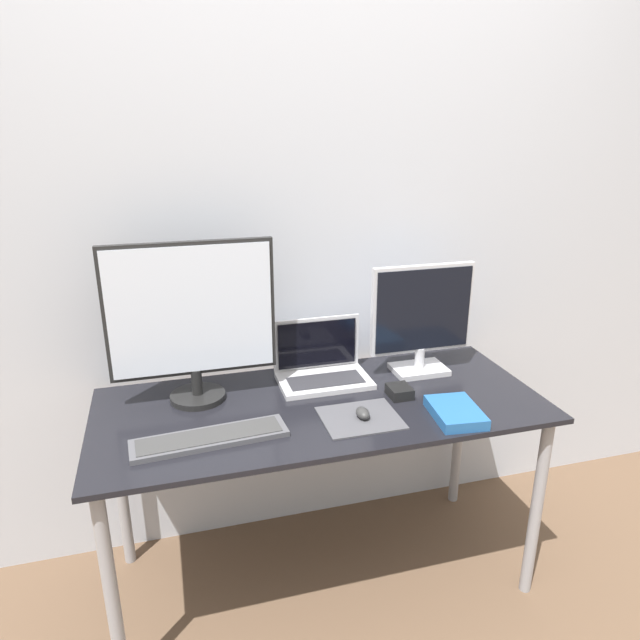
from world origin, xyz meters
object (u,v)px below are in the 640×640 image
laptop (321,365)px  mouse (363,413)px  monitor_right (422,318)px  book (455,412)px  keyboard (210,438)px  monitor_left (192,318)px  power_brick (399,392)px

laptop → mouse: 0.33m
monitor_right → book: size_ratio=1.91×
book → keyboard: bearing=174.7°
keyboard → monitor_right: bearing=19.4°
monitor_left → book: 0.90m
book → power_brick: power_brick is taller
book → mouse: bearing=166.4°
monitor_left → monitor_right: bearing=-0.0°
monitor_right → keyboard: monitor_right is taller
monitor_left → book: size_ratio=2.51×
laptop → power_brick: (0.22, -0.21, -0.04)m
keyboard → laptop: bearing=36.7°
monitor_right → power_brick: 0.30m
monitor_right → laptop: 0.40m
monitor_right → power_brick: size_ratio=4.77×
laptop → mouse: bearing=-82.3°
monitor_left → book: (0.78, -0.35, -0.27)m
monitor_left → mouse: (0.49, -0.28, -0.27)m
mouse → keyboard: bearing=179.9°
keyboard → power_brick: size_ratio=5.40×
monitor_right → laptop: monitor_right is taller
monitor_left → keyboard: size_ratio=1.16×
laptop → book: bearing=-49.8°
monitor_left → laptop: monitor_left is taller
mouse → book: 0.30m
mouse → power_brick: 0.21m
monitor_right → power_brick: monitor_right is taller
book → power_brick: 0.21m
monitor_left → book: monitor_left is taller
book → monitor_right: bearing=83.8°
laptop → power_brick: bearing=-43.9°
monitor_right → power_brick: (-0.15, -0.17, -0.20)m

